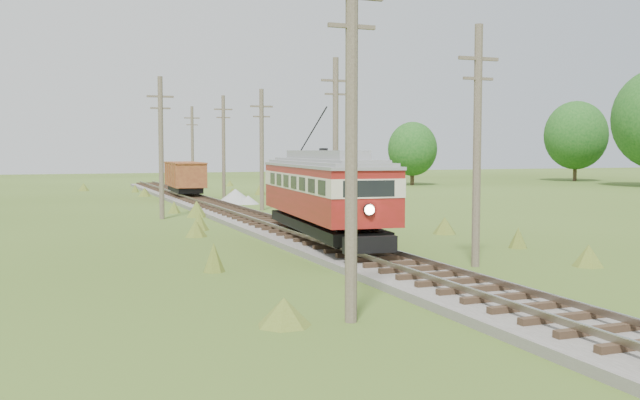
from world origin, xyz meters
name	(u,v)px	position (x,y,z in m)	size (l,w,h in m)	color
railbed_main	(261,222)	(0.00, 34.00, 0.19)	(3.60, 96.00, 0.57)	#605B54
streetcar	(323,188)	(0.00, 24.56, 2.55)	(3.91, 12.03, 5.45)	black
gondola	(185,176)	(0.00, 56.97, 1.97)	(2.86, 7.97, 2.62)	black
gravel_pile	(237,197)	(2.94, 50.58, 0.54)	(3.17, 3.36, 1.15)	gray
utility_pole_r_2	(477,143)	(3.30, 18.00, 4.42)	(1.60, 0.30, 8.60)	brown
utility_pole_r_3	(336,142)	(3.20, 31.00, 4.63)	(1.60, 0.30, 9.00)	brown
utility_pole_r_4	(262,148)	(3.00, 44.00, 4.32)	(1.60, 0.30, 8.40)	brown
utility_pole_r_5	(224,146)	(3.40, 57.00, 4.58)	(1.60, 0.30, 8.90)	brown
utility_pole_r_6	(192,147)	(3.20, 70.00, 4.47)	(1.60, 0.30, 8.70)	brown
utility_pole_l_a	(351,131)	(-4.20, 12.00, 4.63)	(1.60, 0.30, 9.00)	brown
utility_pole_l_b	(161,146)	(-4.50, 40.00, 4.42)	(1.60, 0.30, 8.60)	brown
tree_right_5	(576,135)	(56.00, 74.00, 6.19)	(8.40, 8.40, 10.82)	#38281C
tree_mid_b	(412,149)	(30.00, 72.00, 4.33)	(5.88, 5.88, 7.57)	#38281C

